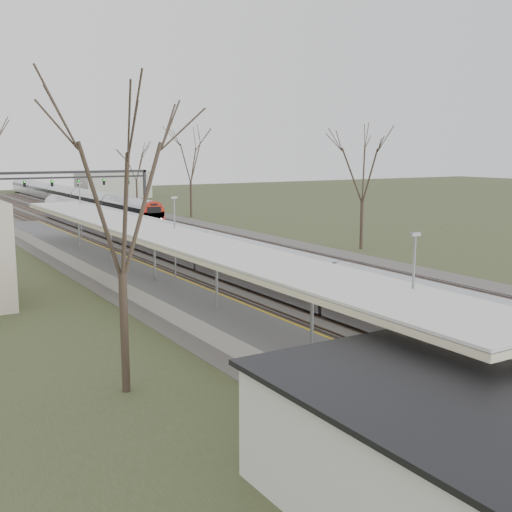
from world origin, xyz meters
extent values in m
cube|color=#474442|center=(0.00, 55.00, 0.05)|extent=(24.00, 160.00, 0.10)
cube|color=#4C3828|center=(-6.00, 55.00, 0.09)|extent=(2.60, 160.00, 0.06)
cube|color=gray|center=(-6.72, 55.00, 0.16)|extent=(0.07, 160.00, 0.12)
cube|color=gray|center=(-5.28, 55.00, 0.16)|extent=(0.07, 160.00, 0.12)
cube|color=#4C3828|center=(-2.50, 55.00, 0.09)|extent=(2.60, 160.00, 0.06)
cube|color=gray|center=(-3.22, 55.00, 0.16)|extent=(0.07, 160.00, 0.12)
cube|color=gray|center=(-1.78, 55.00, 0.16)|extent=(0.07, 160.00, 0.12)
cube|color=#4C3828|center=(1.00, 55.00, 0.09)|extent=(2.60, 160.00, 0.06)
cube|color=gray|center=(0.28, 55.00, 0.16)|extent=(0.07, 160.00, 0.12)
cube|color=gray|center=(1.72, 55.00, 0.16)|extent=(0.07, 160.00, 0.12)
cube|color=#4C3828|center=(4.50, 55.00, 0.09)|extent=(2.60, 160.00, 0.06)
cube|color=gray|center=(3.78, 55.00, 0.16)|extent=(0.07, 160.00, 0.12)
cube|color=gray|center=(5.22, 55.00, 0.16)|extent=(0.07, 160.00, 0.12)
cube|color=#4C3828|center=(8.00, 55.00, 0.09)|extent=(2.60, 160.00, 0.06)
cube|color=gray|center=(7.28, 55.00, 0.16)|extent=(0.07, 160.00, 0.12)
cube|color=gray|center=(8.72, 55.00, 0.16)|extent=(0.07, 160.00, 0.12)
cube|color=#9E9B93|center=(-9.05, 37.50, 0.50)|extent=(3.50, 69.00, 1.00)
cylinder|color=slate|center=(-9.05, 10.00, 2.50)|extent=(0.14, 0.14, 3.00)
cylinder|color=slate|center=(-9.05, 18.00, 2.50)|extent=(0.14, 0.14, 3.00)
cylinder|color=slate|center=(-9.05, 26.00, 2.50)|extent=(0.14, 0.14, 3.00)
cylinder|color=slate|center=(-9.05, 34.00, 2.50)|extent=(0.14, 0.14, 3.00)
cylinder|color=slate|center=(-9.05, 42.00, 2.50)|extent=(0.14, 0.14, 3.00)
cylinder|color=slate|center=(-9.05, 50.00, 2.50)|extent=(0.14, 0.14, 3.00)
cube|color=silver|center=(-9.05, 33.00, 4.05)|extent=(4.10, 50.00, 0.12)
cube|color=beige|center=(-9.05, 33.00, 3.88)|extent=(4.10, 50.00, 0.25)
cube|color=silver|center=(-12.50, 8.00, 1.60)|extent=(6.00, 9.00, 3.20)
cube|color=black|center=(10.50, 85.00, 3.00)|extent=(0.35, 0.35, 6.00)
cube|color=black|center=(0.25, 85.00, 5.90)|extent=(21.00, 0.35, 0.35)
cube|color=black|center=(0.25, 85.00, 5.20)|extent=(21.00, 0.25, 0.25)
cube|color=black|center=(-6.00, 84.80, 4.50)|extent=(0.32, 0.22, 0.85)
sphere|color=#0CFF19|center=(-6.00, 84.66, 4.75)|extent=(0.16, 0.16, 0.16)
cube|color=black|center=(-2.50, 84.80, 4.50)|extent=(0.32, 0.22, 0.85)
sphere|color=#0CFF19|center=(-2.50, 84.66, 4.75)|extent=(0.16, 0.16, 0.16)
cube|color=black|center=(1.00, 84.80, 4.50)|extent=(0.32, 0.22, 0.85)
sphere|color=#0CFF19|center=(1.00, 84.66, 4.75)|extent=(0.16, 0.16, 0.16)
cube|color=black|center=(4.50, 84.80, 4.50)|extent=(0.32, 0.22, 0.85)
sphere|color=#0CFF19|center=(4.50, 84.66, 4.75)|extent=(0.16, 0.16, 0.16)
cube|color=black|center=(8.00, 84.80, 4.50)|extent=(0.32, 0.22, 0.85)
sphere|color=#0CFF19|center=(8.00, 84.66, 4.75)|extent=(0.16, 0.16, 0.16)
cylinder|color=#2D231C|center=(-16.00, 20.00, 2.25)|extent=(0.30, 0.30, 4.50)
cylinder|color=#2D231C|center=(14.00, 42.00, 2.25)|extent=(0.30, 0.30, 4.50)
cube|color=#989AA1|center=(-2.50, 46.98, 1.10)|extent=(2.55, 75.00, 1.60)
cylinder|color=#989AA1|center=(-2.50, 46.98, 1.75)|extent=(2.60, 74.70, 2.60)
cube|color=black|center=(-2.50, 46.98, 1.85)|extent=(2.62, 74.40, 0.55)
cube|color=black|center=(-2.50, 46.98, 0.17)|extent=(1.80, 74.00, 0.35)
cube|color=#989AA1|center=(4.50, 104.67, 1.10)|extent=(2.55, 75.00, 1.60)
cylinder|color=#989AA1|center=(4.50, 104.67, 1.75)|extent=(2.60, 74.70, 2.60)
cube|color=black|center=(4.50, 104.67, 1.85)|extent=(2.62, 74.40, 0.55)
cube|color=#9E1409|center=(4.50, 67.27, 1.05)|extent=(2.55, 0.50, 1.50)
cylinder|color=#9E1409|center=(4.50, 67.32, 1.75)|extent=(2.60, 0.60, 2.60)
cube|color=black|center=(4.50, 67.05, 2.05)|extent=(1.70, 0.12, 0.70)
sphere|color=white|center=(3.65, 67.07, 0.95)|extent=(0.22, 0.22, 0.22)
sphere|color=white|center=(5.35, 67.07, 0.95)|extent=(0.22, 0.22, 0.22)
cube|color=black|center=(4.50, 104.67, 0.17)|extent=(1.80, 74.00, 0.35)
camera|label=1|loc=(-23.59, -1.68, 8.84)|focal=45.00mm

